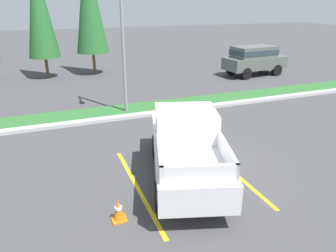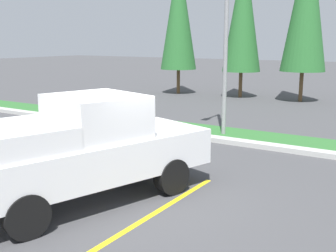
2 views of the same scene
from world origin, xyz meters
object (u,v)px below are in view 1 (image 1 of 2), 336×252
at_px(suv_distant, 254,58).
at_px(traffic_cone, 118,210).
at_px(pickup_truck_main, 186,146).
at_px(cypress_tree_left_inner, 38,7).
at_px(street_light, 123,23).
at_px(cypress_tree_center, 89,0).

relative_size(suv_distant, traffic_cone, 7.91).
distance_m(pickup_truck_main, traffic_cone, 2.83).
xyz_separation_m(pickup_truck_main, suv_distant, (10.62, 11.54, 0.20)).
distance_m(suv_distant, cypress_tree_left_inner, 15.23).
bearing_deg(traffic_cone, cypress_tree_left_inner, 93.52).
xyz_separation_m(street_light, cypress_tree_left_inner, (-3.32, 9.51, 0.56)).
bearing_deg(suv_distant, cypress_tree_left_inner, 161.98).
xyz_separation_m(cypress_tree_left_inner, cypress_tree_center, (3.33, 0.13, 0.42)).
bearing_deg(traffic_cone, pickup_truck_main, 28.52).
distance_m(pickup_truck_main, cypress_tree_left_inner, 16.91).
bearing_deg(cypress_tree_left_inner, street_light, -70.75).
bearing_deg(pickup_truck_main, street_light, 91.32).
xyz_separation_m(pickup_truck_main, cypress_tree_center, (-0.15, 16.25, 4.14)).
bearing_deg(suv_distant, cypress_tree_center, 156.37).
bearing_deg(traffic_cone, suv_distant, 44.61).
bearing_deg(pickup_truck_main, cypress_tree_left_inner, 102.16).
height_order(cypress_tree_left_inner, cypress_tree_center, cypress_tree_center).
height_order(suv_distant, street_light, street_light).
bearing_deg(suv_distant, pickup_truck_main, -132.62).
bearing_deg(street_light, cypress_tree_left_inner, 109.25).
bearing_deg(suv_distant, street_light, -155.42).
xyz_separation_m(cypress_tree_left_inner, traffic_cone, (1.07, -17.43, -4.46)).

